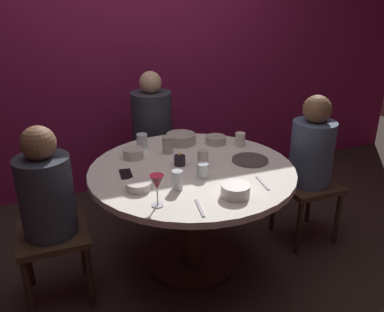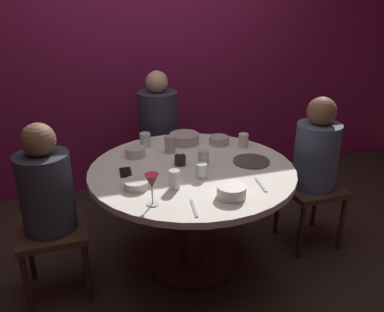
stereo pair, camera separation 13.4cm
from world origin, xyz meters
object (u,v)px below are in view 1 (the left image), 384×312
Objects in this scene: seated_diner_back at (152,126)px; bowl_sauce_side at (133,153)px; cup_center_front at (168,145)px; cup_beside_wine at (142,141)px; wine_glass at (157,184)px; cup_near_candle at (203,158)px; bowl_small_white at (181,139)px; bowl_salad_center at (216,140)px; bowl_rice_portion at (139,185)px; dining_table at (192,189)px; dinner_plate at (250,160)px; cup_by_left_diner at (203,170)px; seated_diner_left at (47,198)px; seated_diner_right at (312,153)px; cell_phone at (126,174)px; cup_by_right_diner at (240,139)px; candle_holder at (180,160)px; cup_far_edge at (177,180)px; bowl_serving_large at (235,190)px.

bowl_sauce_side is (-0.31, -0.63, 0.04)m from seated_diner_back.
cup_center_front is 0.21m from cup_beside_wine.
wine_glass is 0.59m from cup_near_candle.
seated_diner_back is at bearing 99.46° from bowl_small_white.
cup_beside_wine is at bearing 167.55° from bowl_salad_center.
bowl_rice_portion is 1.23× the size of cup_center_front.
cup_beside_wine is (-0.21, 0.45, 0.21)m from dining_table.
seated_diner_back is at bearing 112.37° from dinner_plate.
cup_by_left_diner is (-0.07, -0.59, 0.01)m from bowl_small_white.
seated_diner_back reaches higher than seated_diner_left.
dining_table is 0.59m from wine_glass.
seated_diner_right is at bearing -1.03° from cup_near_candle.
cup_beside_wine is (0.10, 0.16, 0.02)m from bowl_sauce_side.
cell_phone is 0.90m from cup_by_right_diner.
seated_diner_left is (-0.89, 0.00, 0.11)m from dining_table.
bowl_salad_center is at bearing 47.69° from wine_glass.
cup_beside_wine is at bearing 73.80° from bowl_rice_portion.
bowl_sauce_side is at bearing 144.46° from cup_near_candle.
cup_by_left_diner reaches higher than candle_holder.
cup_near_candle is at bearing 44.37° from cup_far_edge.
dinner_plate is 0.82m from cell_phone.
bowl_rice_portion is at bearing -19.50° from seated_diner_back.
bowl_sauce_side is at bearing 125.56° from cup_by_left_diner.
wine_glass is 0.82× the size of bowl_small_white.
dinner_plate is 2.43× the size of cup_by_right_diner.
bowl_serving_large is 0.45m from cup_near_candle.
seated_diner_left reaches higher than bowl_salad_center.
wine_glass is at bearing -154.77° from dinner_plate.
bowl_small_white is 1.57× the size of bowl_sauce_side.
cell_phone is 0.22m from bowl_rice_portion.
cup_center_front is (-0.01, 0.23, 0.03)m from candle_holder.
seated_diner_left is at bearing -152.96° from bowl_sauce_side.
cup_by_left_diner reaches higher than cell_phone.
cup_by_left_diner is at bearing -96.90° from bowl_small_white.
seated_diner_back reaches higher than cup_center_front.
bowl_serving_large is 0.83m from bowl_sauce_side.
dinner_plate is at bearing 22.37° from seated_diner_back.
wine_glass is 1.21× the size of bowl_rice_portion.
wine_glass reaches higher than cup_center_front.
candle_holder is at bearing -3.92° from seated_diner_back.
seated_diner_back is at bearing 81.12° from cup_far_edge.
dinner_plate is 0.80m from bowl_rice_portion.
seated_diner_back is 13.47× the size of cup_by_left_diner.
cup_far_edge reaches higher than candle_holder.
candle_holder is at bearing 35.77° from bowl_rice_portion.
seated_diner_back is 10.07× the size of cup_center_front.
seated_diner_left is 1.29m from dinner_plate.
dining_table is 7.47× the size of wine_glass.
seated_diner_right reaches higher than cup_by_right_diner.
seated_diner_left is at bearing -170.14° from cup_by_right_diner.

